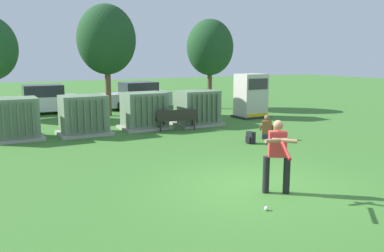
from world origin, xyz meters
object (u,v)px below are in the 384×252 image
object	(u,v)px
sports_ball	(266,208)
parked_car_right_of_center	(137,96)
seated_spectator	(267,129)
parked_car_left_of_center	(41,100)
transformer_west	(13,119)
batter	(278,153)
park_bench	(177,118)
transformer_mid_east	(144,111)
backpack	(250,138)
transformer_mid_west	(84,115)
transformer_east	(197,108)
generator_enclosure	(251,96)

from	to	relation	value
sports_ball	parked_car_right_of_center	size ratio (longest dim) A/B	0.02
seated_spectator	parked_car_left_of_center	distance (m)	13.44
transformer_west	batter	bearing A→B (deg)	-63.42
park_bench	sports_ball	distance (m)	9.54
transformer_mid_east	park_bench	bearing A→B (deg)	-44.95
park_bench	parked_car_right_of_center	distance (m)	8.28
seated_spectator	backpack	bearing A→B (deg)	-157.91
sports_ball	transformer_mid_east	bearing A→B (deg)	82.45
transformer_mid_west	parked_car_left_of_center	bearing A→B (deg)	95.00
transformer_mid_east	transformer_east	distance (m)	2.57
sports_ball	parked_car_left_of_center	distance (m)	17.68
transformer_mid_west	seated_spectator	distance (m)	7.47
transformer_east	sports_ball	distance (m)	10.80
transformer_mid_east	seated_spectator	size ratio (longest dim) A/B	2.18
parked_car_left_of_center	parked_car_right_of_center	xyz separation A→B (m)	(5.67, -0.16, 0.00)
transformer_west	parked_car_right_of_center	size ratio (longest dim) A/B	0.49
transformer_east	sports_ball	xyz separation A→B (m)	(-3.92, -10.03, -0.74)
transformer_mid_west	backpack	bearing A→B (deg)	-43.42
transformer_mid_west	batter	distance (m)	9.75
generator_enclosure	seated_spectator	size ratio (longest dim) A/B	2.39
transformer_west	parked_car_left_of_center	bearing A→B (deg)	74.24
parked_car_left_of_center	sports_ball	bearing A→B (deg)	-83.57
transformer_mid_west	sports_ball	distance (m)	10.34
transformer_east	parked_car_left_of_center	world-z (taller)	same
transformer_west	park_bench	bearing A→B (deg)	-10.80
transformer_mid_west	transformer_west	bearing A→B (deg)	175.34
batter	sports_ball	bearing A→B (deg)	-140.27
transformer_east	backpack	distance (m)	4.58
park_bench	parked_car_left_of_center	xyz separation A→B (m)	(-4.44, 8.35, 0.22)
batter	sports_ball	xyz separation A→B (m)	(-0.87, -0.72, -0.93)
parked_car_left_of_center	parked_car_right_of_center	size ratio (longest dim) A/B	0.98
transformer_east	backpack	bearing A→B (deg)	-93.33
park_bench	parked_car_right_of_center	bearing A→B (deg)	81.48
parked_car_left_of_center	parked_car_right_of_center	bearing A→B (deg)	-1.62
transformer_east	parked_car_right_of_center	world-z (taller)	same
transformer_mid_west	parked_car_left_of_center	world-z (taller)	same
parked_car_right_of_center	generator_enclosure	bearing A→B (deg)	-59.64
transformer_east	seated_spectator	world-z (taller)	transformer_east
park_bench	backpack	distance (m)	3.92
transformer_west	transformer_mid_east	bearing A→B (deg)	-1.45
transformer_mid_east	parked_car_left_of_center	world-z (taller)	same
sports_ball	batter	bearing A→B (deg)	39.73
parked_car_right_of_center	transformer_mid_east	bearing A→B (deg)	-108.13
batter	parked_car_left_of_center	size ratio (longest dim) A/B	0.41
seated_spectator	backpack	distance (m)	1.21
transformer_mid_west	parked_car_right_of_center	size ratio (longest dim) A/B	0.49
transformer_west	batter	distance (m)	10.86
seated_spectator	park_bench	bearing A→B (deg)	125.24
park_bench	parked_car_left_of_center	world-z (taller)	parked_car_left_of_center
transformer_mid_east	seated_spectator	world-z (taller)	transformer_mid_east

